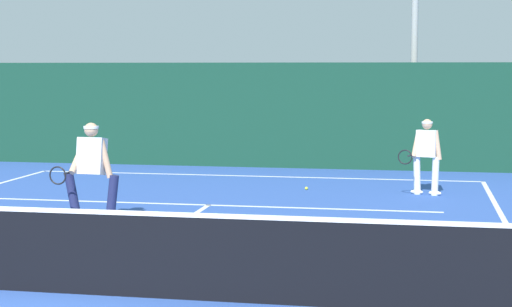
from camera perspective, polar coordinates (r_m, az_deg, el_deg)
ground_plane at (r=10.03m, az=-12.18°, el=-9.14°), size 80.00×80.00×0.00m
court_line_baseline_far at (r=20.16m, az=-0.20°, el=-1.51°), size 10.54×0.10×0.01m
court_line_service at (r=15.97m, az=-3.19°, el=-3.45°), size 8.59×0.10×0.01m
court_line_centre at (r=12.96m, az=-6.62°, el=-5.64°), size 0.10×6.40×0.01m
tennis_net at (r=9.92m, az=-12.24°, el=-6.33°), size 11.54×0.09×1.07m
player_near at (r=13.99m, az=-10.93°, el=-1.03°), size 0.97×0.88×1.68m
player_far at (r=17.46m, az=11.29°, el=-0.00°), size 0.88×0.82×1.53m
tennis_ball at (r=17.94m, az=3.39°, el=-2.33°), size 0.07×0.07×0.07m
back_fence_windscreen at (r=21.82m, az=0.72°, el=2.57°), size 18.94×0.12×2.68m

